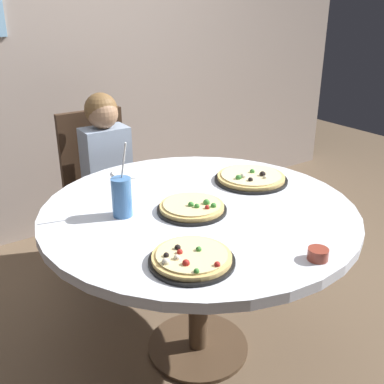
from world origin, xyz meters
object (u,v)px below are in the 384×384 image
at_px(dining_table, 199,225).
at_px(pizza_veggie, 192,207).
at_px(pizza_pepperoni, 251,178).
at_px(diner_child, 114,199).
at_px(soda_cup, 122,197).
at_px(plate_small, 130,172).
at_px(pizza_cheese, 191,258).
at_px(sauce_bowl, 318,254).
at_px(chair_wooden, 101,182).

distance_m(dining_table, pizza_veggie, 0.12).
relative_size(pizza_veggie, pizza_pepperoni, 0.83).
height_order(diner_child, soda_cup, diner_child).
bearing_deg(pizza_veggie, plate_small, 90.17).
distance_m(dining_table, diner_child, 0.86).
relative_size(dining_table, pizza_veggie, 4.58).
distance_m(pizza_veggie, soda_cup, 0.29).
relative_size(pizza_pepperoni, plate_small, 1.94).
bearing_deg(pizza_veggie, diner_child, 87.00).
relative_size(pizza_cheese, sauce_bowl, 4.14).
height_order(diner_child, plate_small, diner_child).
bearing_deg(pizza_veggie, dining_table, 21.57).
bearing_deg(plate_small, soda_cup, -121.25).
distance_m(diner_child, soda_cup, 0.86).
distance_m(diner_child, plate_small, 0.42).
xyz_separation_m(dining_table, diner_child, (-0.00, 0.84, -0.18)).
xyz_separation_m(dining_table, soda_cup, (-0.30, 0.11, 0.17)).
distance_m(pizza_pepperoni, sauce_bowl, 0.72).
bearing_deg(pizza_cheese, pizza_veggie, 54.66).
bearing_deg(diner_child, soda_cup, -112.18).
height_order(pizza_pepperoni, soda_cup, soda_cup).
relative_size(diner_child, sauce_bowl, 15.46).
relative_size(dining_table, chair_wooden, 1.39).
xyz_separation_m(pizza_pepperoni, soda_cup, (-0.67, 0.01, 0.06)).
height_order(pizza_veggie, sauce_bowl, pizza_veggie).
bearing_deg(pizza_cheese, plate_small, 75.18).
distance_m(chair_wooden, pizza_pepperoni, 1.02).
bearing_deg(soda_cup, chair_wooden, 71.70).
bearing_deg(pizza_cheese, diner_child, 76.88).
distance_m(sauce_bowl, plate_small, 1.10).
height_order(pizza_cheese, sauce_bowl, pizza_cheese).
xyz_separation_m(diner_child, pizza_veggie, (-0.04, -0.85, 0.28)).
bearing_deg(dining_table, pizza_cheese, -128.91).
bearing_deg(dining_table, pizza_pepperoni, 14.27).
xyz_separation_m(diner_child, pizza_cheese, (-0.27, -1.18, 0.28)).
bearing_deg(pizza_pepperoni, sauce_bowl, -113.91).
distance_m(diner_child, pizza_cheese, 1.24).
distance_m(pizza_veggie, sauce_bowl, 0.56).
xyz_separation_m(chair_wooden, diner_child, (-0.00, -0.18, -0.05)).
relative_size(chair_wooden, plate_small, 5.28).
bearing_deg(pizza_pepperoni, pizza_cheese, -146.08).
distance_m(chair_wooden, pizza_cheese, 1.41).
xyz_separation_m(pizza_veggie, sauce_bowl, (0.13, -0.55, 0.00)).
height_order(diner_child, pizza_cheese, diner_child).
distance_m(pizza_pepperoni, plate_small, 0.60).
bearing_deg(soda_cup, pizza_veggie, -26.81).
distance_m(dining_table, soda_cup, 0.36).
bearing_deg(chair_wooden, plate_small, -95.83).
bearing_deg(chair_wooden, pizza_veggie, -92.72).
bearing_deg(chair_wooden, dining_table, -90.14).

